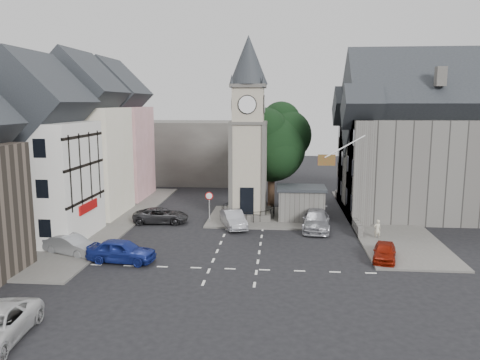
# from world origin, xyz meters

# --- Properties ---
(ground) EXTENTS (120.00, 120.00, 0.00)m
(ground) POSITION_xyz_m (0.00, 0.00, 0.00)
(ground) COLOR black
(ground) RESTS_ON ground
(pavement_west) EXTENTS (6.00, 30.00, 0.14)m
(pavement_west) POSITION_xyz_m (-12.50, 6.00, 0.07)
(pavement_west) COLOR #595651
(pavement_west) RESTS_ON ground
(pavement_east) EXTENTS (6.00, 26.00, 0.14)m
(pavement_east) POSITION_xyz_m (12.00, 8.00, 0.07)
(pavement_east) COLOR #595651
(pavement_east) RESTS_ON ground
(central_island) EXTENTS (10.00, 8.00, 0.16)m
(central_island) POSITION_xyz_m (1.50, 8.00, 0.08)
(central_island) COLOR #595651
(central_island) RESTS_ON ground
(road_markings) EXTENTS (20.00, 8.00, 0.01)m
(road_markings) POSITION_xyz_m (0.00, -5.50, 0.01)
(road_markings) COLOR silver
(road_markings) RESTS_ON ground
(clock_tower) EXTENTS (4.86, 4.86, 16.25)m
(clock_tower) POSITION_xyz_m (0.00, 7.99, 8.12)
(clock_tower) COLOR #4C4944
(clock_tower) RESTS_ON ground
(stone_shelter) EXTENTS (4.30, 3.30, 3.08)m
(stone_shelter) POSITION_xyz_m (4.80, 7.50, 1.55)
(stone_shelter) COLOR #5A5753
(stone_shelter) RESTS_ON ground
(town_tree) EXTENTS (7.20, 7.20, 10.80)m
(town_tree) POSITION_xyz_m (2.00, 13.00, 6.97)
(town_tree) COLOR black
(town_tree) RESTS_ON ground
(warning_sign_post) EXTENTS (0.70, 0.19, 2.85)m
(warning_sign_post) POSITION_xyz_m (-3.20, 5.43, 2.03)
(warning_sign_post) COLOR black
(warning_sign_post) RESTS_ON ground
(terrace_pink) EXTENTS (8.10, 7.60, 12.80)m
(terrace_pink) POSITION_xyz_m (-15.50, 16.00, 6.58)
(terrace_pink) COLOR tan
(terrace_pink) RESTS_ON ground
(terrace_cream) EXTENTS (8.10, 7.60, 12.80)m
(terrace_cream) POSITION_xyz_m (-15.50, 8.00, 6.58)
(terrace_cream) COLOR #EAE4C4
(terrace_cream) RESTS_ON ground
(terrace_tudor) EXTENTS (8.10, 7.60, 12.00)m
(terrace_tudor) POSITION_xyz_m (-15.50, 0.00, 6.19)
(terrace_tudor) COLOR silver
(terrace_tudor) RESTS_ON ground
(backdrop_west) EXTENTS (20.00, 10.00, 8.00)m
(backdrop_west) POSITION_xyz_m (-12.00, 28.00, 4.00)
(backdrop_west) COLOR #4C4944
(backdrop_west) RESTS_ON ground
(east_building) EXTENTS (14.40, 11.40, 12.60)m
(east_building) POSITION_xyz_m (15.59, 11.00, 6.26)
(east_building) COLOR #5A5753
(east_building) RESTS_ON ground
(east_boundary_wall) EXTENTS (0.40, 16.00, 0.90)m
(east_boundary_wall) POSITION_xyz_m (9.20, 10.00, 0.45)
(east_boundary_wall) COLOR #5A5753
(east_boundary_wall) RESTS_ON ground
(flagpole) EXTENTS (3.68, 0.10, 2.74)m
(flagpole) POSITION_xyz_m (8.00, 4.00, 7.00)
(flagpole) COLOR white
(flagpole) RESTS_ON ground
(car_west_blue) EXTENTS (4.72, 2.31, 1.55)m
(car_west_blue) POSITION_xyz_m (-7.50, -4.81, 0.77)
(car_west_blue) COLOR navy
(car_west_blue) RESTS_ON ground
(car_west_silver) EXTENTS (4.38, 2.82, 1.36)m
(car_west_silver) POSITION_xyz_m (-11.50, -3.59, 0.68)
(car_west_silver) COLOR #93979B
(car_west_silver) RESTS_ON ground
(car_west_grey) EXTENTS (4.95, 2.58, 1.33)m
(car_west_grey) POSITION_xyz_m (-7.50, 5.46, 0.67)
(car_west_grey) COLOR #2A292B
(car_west_grey) RESTS_ON ground
(car_island_silver) EXTENTS (2.87, 4.69, 1.46)m
(car_island_silver) POSITION_xyz_m (-1.00, 4.50, 0.73)
(car_island_silver) COLOR #A0A1A9
(car_island_silver) RESTS_ON ground
(car_island_east) EXTENTS (2.63, 5.59, 1.58)m
(car_island_east) POSITION_xyz_m (5.93, 4.50, 0.79)
(car_island_east) COLOR #A0A1A8
(car_island_east) RESTS_ON ground
(car_east_red) EXTENTS (2.24, 3.82, 1.22)m
(car_east_red) POSITION_xyz_m (9.93, -3.00, 0.61)
(car_east_red) COLOR maroon
(car_east_red) RESTS_ON ground
(pedestrian) EXTENTS (0.65, 0.52, 1.57)m
(pedestrian) POSITION_xyz_m (10.43, 2.00, 0.78)
(pedestrian) COLOR beige
(pedestrian) RESTS_ON ground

